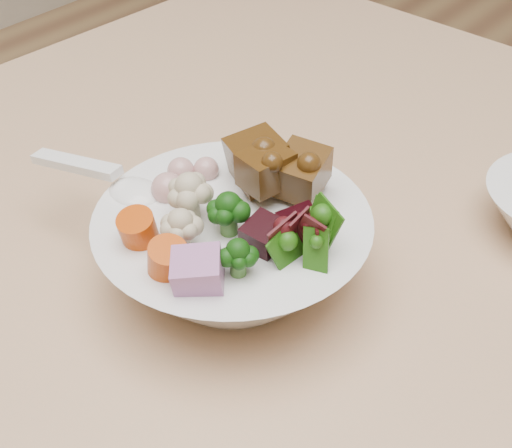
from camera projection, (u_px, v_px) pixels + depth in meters
name	position (u px, v px, depth m)	size (l,w,h in m)	color
food_bowl	(236.00, 244.00, 0.60)	(0.23, 0.23, 0.13)	white
soup_spoon	(119.00, 186.00, 0.62)	(0.14, 0.05, 0.03)	white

